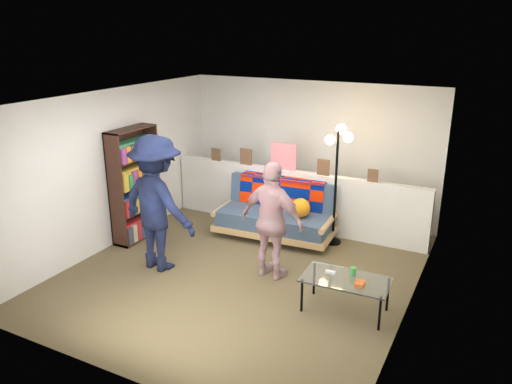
% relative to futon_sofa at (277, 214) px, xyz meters
% --- Properties ---
extents(ground, '(5.00, 5.00, 0.00)m').
position_rel_futon_sofa_xyz_m(ground, '(0.10, -1.34, -0.38)').
color(ground, brown).
rests_on(ground, ground).
extents(room_shell, '(4.60, 5.05, 2.45)m').
position_rel_futon_sofa_xyz_m(room_shell, '(0.10, -0.86, 1.29)').
color(room_shell, silver).
rests_on(room_shell, ground).
extents(half_wall_ledge, '(4.45, 0.15, 1.00)m').
position_rel_futon_sofa_xyz_m(half_wall_ledge, '(0.10, 0.46, 0.12)').
color(half_wall_ledge, silver).
rests_on(half_wall_ledge, ground).
extents(ledge_decor, '(2.97, 0.02, 0.45)m').
position_rel_futon_sofa_xyz_m(ledge_decor, '(-0.13, 0.44, 0.80)').
color(ledge_decor, brown).
rests_on(ledge_decor, half_wall_ledge).
extents(futon_sofa, '(1.95, 1.02, 0.81)m').
position_rel_futon_sofa_xyz_m(futon_sofa, '(0.00, 0.00, 0.00)').
color(futon_sofa, tan).
rests_on(futon_sofa, ground).
extents(bookshelf, '(0.30, 0.90, 1.79)m').
position_rel_futon_sofa_xyz_m(bookshelf, '(-1.98, -1.07, 0.46)').
color(bookshelf, black).
rests_on(bookshelf, ground).
extents(coffee_table, '(1.05, 0.60, 0.54)m').
position_rel_futon_sofa_xyz_m(coffee_table, '(1.68, -1.69, 0.02)').
color(coffee_table, black).
rests_on(coffee_table, ground).
extents(floor_lamp, '(0.44, 0.35, 1.88)m').
position_rel_futon_sofa_xyz_m(floor_lamp, '(0.91, 0.19, 0.95)').
color(floor_lamp, black).
rests_on(floor_lamp, ground).
extents(person_left, '(1.33, 0.89, 1.91)m').
position_rel_futon_sofa_xyz_m(person_left, '(-1.01, -1.75, 0.58)').
color(person_left, black).
rests_on(person_left, ground).
extents(person_right, '(1.00, 0.53, 1.62)m').
position_rel_futon_sofa_xyz_m(person_right, '(0.52, -1.28, 0.43)').
color(person_right, pink).
rests_on(person_right, ground).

